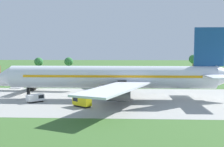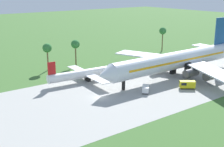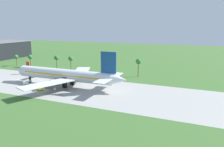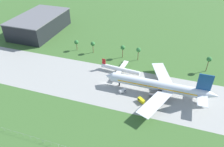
% 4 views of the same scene
% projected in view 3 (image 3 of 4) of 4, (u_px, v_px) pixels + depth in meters
% --- Properties ---
extents(ground_plane, '(600.00, 600.00, 0.00)m').
position_uv_depth(ground_plane, '(16.00, 80.00, 132.92)').
color(ground_plane, '#3D662D').
extents(taxiway_strip, '(320.00, 44.00, 0.02)m').
position_uv_depth(taxiway_strip, '(16.00, 80.00, 132.92)').
color(taxiway_strip, '#9E9E99').
rests_on(taxiway_strip, ground_plane).
extents(jet_airliner, '(70.56, 58.99, 20.14)m').
position_uv_depth(jet_airliner, '(66.00, 75.00, 118.73)').
color(jet_airliner, silver).
rests_on(jet_airliner, ground_plane).
extents(regional_aircraft, '(29.30, 26.45, 8.54)m').
position_uv_depth(regional_aircraft, '(42.00, 71.00, 144.65)').
color(regional_aircraft, white).
rests_on(regional_aircraft, ground_plane).
extents(baggage_tug, '(4.57, 4.49, 2.11)m').
position_uv_depth(baggage_tug, '(28.00, 83.00, 122.79)').
color(baggage_tug, black).
rests_on(baggage_tug, ground_plane).
extents(fuel_truck, '(5.09, 4.59, 2.56)m').
position_uv_depth(fuel_truck, '(40.00, 87.00, 112.82)').
color(fuel_truck, black).
rests_on(fuel_truck, ground_plane).
extents(palm_tree_row, '(108.41, 3.60, 11.96)m').
position_uv_depth(palm_tree_row, '(59.00, 58.00, 163.73)').
color(palm_tree_row, brown).
rests_on(palm_tree_row, ground_plane).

